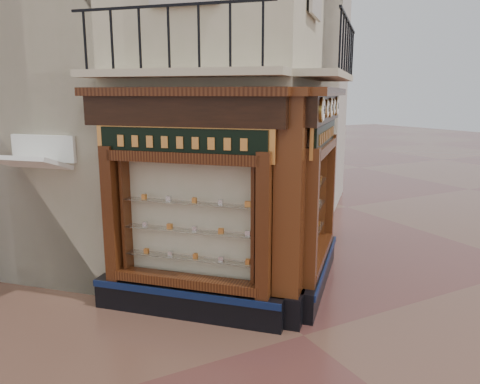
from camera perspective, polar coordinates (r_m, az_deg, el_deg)
ground at (r=8.07m, az=7.76°, el=-16.93°), size 80.00×80.00×0.00m
main_building at (r=12.75m, az=-9.01°, el=21.36°), size 11.31×11.31×12.00m
neighbour_left at (r=14.51m, az=-22.10°, el=17.50°), size 11.31×11.31×11.00m
neighbour_right at (r=15.88m, az=-3.19°, el=17.76°), size 11.31×11.31×11.00m
shopfront_left at (r=8.01m, az=-6.72°, el=-1.91°), size 2.86×2.86×3.98m
shopfront_right at (r=9.37m, az=9.48°, el=0.04°), size 2.86×2.86×3.98m
corner_pilaster at (r=7.73m, az=6.00°, el=-2.63°), size 0.85×0.85×3.98m
balcony at (r=8.32m, az=2.43°, el=14.23°), size 5.94×2.97×1.03m
clock_a at (r=7.83m, az=9.97°, el=9.84°), size 0.32×0.32×0.41m
clock_b at (r=8.47m, az=10.52°, el=9.96°), size 0.26×0.26×0.32m
clock_c at (r=9.09m, az=10.97°, el=10.07°), size 0.29×0.29×0.37m
clock_d at (r=9.64m, az=11.33°, el=10.15°), size 0.26×0.26×0.32m
clock_e at (r=10.28m, az=11.70°, el=10.23°), size 0.32×0.32×0.40m
awning at (r=9.95m, az=-23.17°, el=-12.04°), size 1.55×1.55×0.34m
signboard_left at (r=7.75m, az=-7.16°, el=6.05°), size 2.27×2.27×0.61m
signboard_right at (r=9.20m, az=10.20°, el=6.87°), size 2.21×2.21×0.59m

